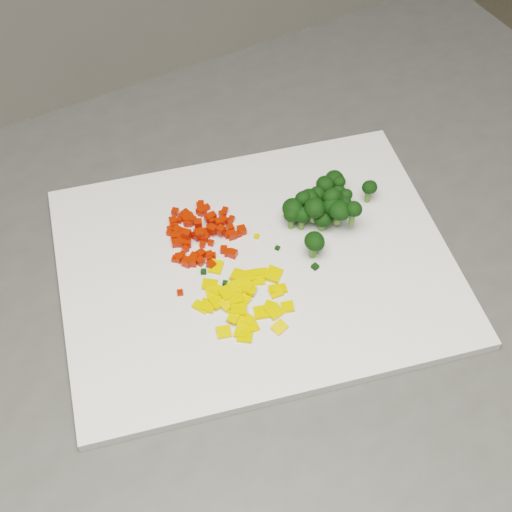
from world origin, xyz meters
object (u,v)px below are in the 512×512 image
cutting_board (256,265)px  pepper_pile (237,298)px  broccoli_pile (334,207)px  carrot_pile (203,228)px  counter_block (275,429)px

cutting_board → pepper_pile: (-0.04, -0.04, 0.01)m
pepper_pile → broccoli_pile: broccoli_pile is taller
carrot_pile → broccoli_pile: bearing=-22.9°
counter_block → carrot_pile: size_ratio=11.02×
counter_block → broccoli_pile: bearing=5.9°
broccoli_pile → counter_block: bearing=-174.1°
counter_block → carrot_pile: bearing=135.7°
carrot_pile → broccoli_pile: (0.14, -0.06, 0.01)m
counter_block → pepper_pile: pepper_pile is taller
pepper_pile → counter_block: bearing=23.6°
counter_block → pepper_pile: bearing=-156.4°
carrot_pile → counter_block: bearing=-44.3°
cutting_board → broccoli_pile: size_ratio=3.75×
counter_block → carrot_pile: (-0.07, 0.06, 0.47)m
broccoli_pile → cutting_board: bearing=-177.1°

